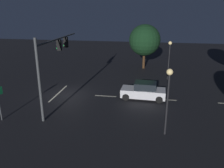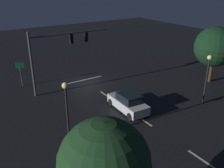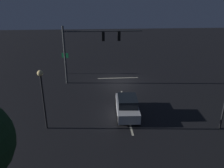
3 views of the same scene
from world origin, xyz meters
The scene contains 12 objects.
ground_plane centered at (0.00, 0.00, 0.00)m, with size 80.00×80.00×0.00m, color black.
traffic_signal_assembly centered at (3.28, 0.09, 4.66)m, with size 8.80×0.47×6.59m.
lane_dash_far centered at (0.00, 4.00, 0.00)m, with size 2.20×0.16×0.01m, color beige.
lane_dash_mid centered at (0.00, 10.00, 0.00)m, with size 2.20×0.16×0.01m, color beige.
lane_dash_near centered at (0.00, 16.00, 0.00)m, with size 2.20×0.16×0.01m, color beige.
stop_bar centered at (0.00, -1.10, 0.00)m, with size 5.00×0.16×0.01m, color beige.
car_approaching centered at (0.04, 7.84, 0.80)m, with size 2.05×4.43×1.70m.
street_lamp_left_kerb centered at (-6.98, 10.60, 3.38)m, with size 0.44×0.44×4.80m.
street_lamp_right_kerb centered at (6.64, 9.62, 3.41)m, with size 0.44×0.44×4.84m.
route_sign centered at (6.58, -3.25, 2.01)m, with size 0.88×0.30×2.79m.
tree_left_near centered at (-12.20, 7.41, 4.17)m, with size 4.51×4.51×6.43m.
tree_right_near centered at (8.14, 16.97, 4.08)m, with size 3.91×3.91×6.05m.
Camera 2 is at (12.35, 24.00, 11.04)m, focal length 40.14 mm.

